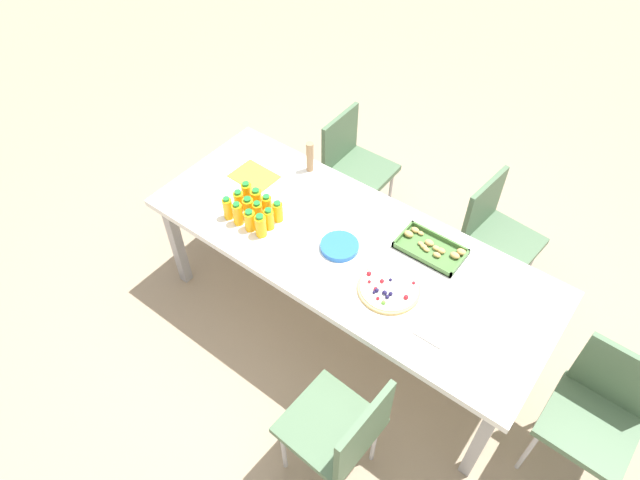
{
  "coord_description": "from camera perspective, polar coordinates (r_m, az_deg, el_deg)",
  "views": [
    {
      "loc": [
        1.08,
        -1.66,
        2.93
      ],
      "look_at": [
        -0.12,
        -0.09,
        0.76
      ],
      "focal_mm": 30.99,
      "sensor_mm": 36.0,
      "label": 1
    }
  ],
  "objects": [
    {
      "name": "fruit_pizza",
      "position": [
        2.76,
        7.1,
        -4.99
      ],
      "size": [
        0.31,
        0.31,
        0.05
      ],
      "color": "tan",
      "rests_on": "party_table"
    },
    {
      "name": "chair_far_right",
      "position": [
        3.5,
        17.63,
        0.87
      ],
      "size": [
        0.44,
        0.44,
        0.83
      ],
      "rotation": [
        0.0,
        0.0,
        -1.67
      ],
      "color": "#4C6B4C",
      "rests_on": "ground_plane"
    },
    {
      "name": "juice_bottle_2",
      "position": [
        3.0,
        -7.25,
        2.01
      ],
      "size": [
        0.06,
        0.06,
        0.13
      ],
      "color": "#F9AD14",
      "rests_on": "party_table"
    },
    {
      "name": "snack_tray",
      "position": [
        2.97,
        11.42,
        -0.81
      ],
      "size": [
        0.35,
        0.21,
        0.04
      ],
      "color": "#477238",
      "rests_on": "party_table"
    },
    {
      "name": "juice_bottle_9",
      "position": [
        3.11,
        -6.55,
        4.18
      ],
      "size": [
        0.06,
        0.06,
        0.14
      ],
      "color": "#FAAD14",
      "rests_on": "party_table"
    },
    {
      "name": "juice_bottle_1",
      "position": [
        3.04,
        -8.49,
        2.69
      ],
      "size": [
        0.06,
        0.06,
        0.15
      ],
      "color": "#F9AE14",
      "rests_on": "party_table"
    },
    {
      "name": "plate_stack",
      "position": [
        2.92,
        2.04,
        -0.65
      ],
      "size": [
        0.21,
        0.21,
        0.03
      ],
      "color": "blue",
      "rests_on": "party_table"
    },
    {
      "name": "juice_bottle_3",
      "position": [
        2.96,
        -6.15,
        1.48
      ],
      "size": [
        0.06,
        0.06,
        0.14
      ],
      "color": "#F9AC14",
      "rests_on": "party_table"
    },
    {
      "name": "paper_folder",
      "position": [
        3.35,
        -6.82,
        6.54
      ],
      "size": [
        0.27,
        0.21,
        0.01
      ],
      "primitive_type": "cube",
      "rotation": [
        0.0,
        0.0,
        -0.03
      ],
      "color": "yellow",
      "rests_on": "party_table"
    },
    {
      "name": "party_table",
      "position": [
        3.0,
        2.83,
        -1.1
      ],
      "size": [
        2.25,
        0.88,
        0.74
      ],
      "color": "white",
      "rests_on": "ground_plane"
    },
    {
      "name": "chair_near_right",
      "position": [
        2.65,
        2.25,
        -19.02
      ],
      "size": [
        0.42,
        0.42,
        0.83
      ],
      "rotation": [
        0.0,
        0.0,
        1.52
      ],
      "color": "#4C6B4C",
      "rests_on": "ground_plane"
    },
    {
      "name": "ground_plane",
      "position": [
        3.54,
        2.42,
        -8.35
      ],
      "size": [
        12.0,
        12.0,
        0.0
      ],
      "primitive_type": "plane",
      "color": "gray"
    },
    {
      "name": "juice_bottle_8",
      "position": [
        3.15,
        -7.57,
        4.83
      ],
      "size": [
        0.06,
        0.06,
        0.14
      ],
      "color": "#FAAD14",
      "rests_on": "party_table"
    },
    {
      "name": "juice_bottle_6",
      "position": [
        3.04,
        -6.44,
        2.87
      ],
      "size": [
        0.05,
        0.05,
        0.14
      ],
      "color": "#F9AD14",
      "rests_on": "party_table"
    },
    {
      "name": "juice_bottle_5",
      "position": [
        3.07,
        -7.4,
        3.33
      ],
      "size": [
        0.06,
        0.06,
        0.13
      ],
      "color": "#F9AC14",
      "rests_on": "party_table"
    },
    {
      "name": "chair_far_left",
      "position": [
        3.82,
        3.45,
        8.06
      ],
      "size": [
        0.4,
        0.4,
        0.83
      ],
      "rotation": [
        0.0,
        0.0,
        -1.56
      ],
      "color": "#4C6B4C",
      "rests_on": "ground_plane"
    },
    {
      "name": "juice_bottle_4",
      "position": [
        3.12,
        -8.36,
        4.02
      ],
      "size": [
        0.06,
        0.06,
        0.13
      ],
      "color": "#FAAE14",
      "rests_on": "party_table"
    },
    {
      "name": "juice_bottle_7",
      "position": [
        2.99,
        -5.29,
        2.16
      ],
      "size": [
        0.05,
        0.05,
        0.14
      ],
      "color": "#FAAD14",
      "rests_on": "party_table"
    },
    {
      "name": "juice_bottle_11",
      "position": [
        3.04,
        -4.38,
        2.94
      ],
      "size": [
        0.06,
        0.06,
        0.13
      ],
      "color": "#F9AD14",
      "rests_on": "party_table"
    },
    {
      "name": "juice_bottle_10",
      "position": [
        3.07,
        -5.49,
        3.57
      ],
      "size": [
        0.06,
        0.06,
        0.14
      ],
      "color": "#FAAD14",
      "rests_on": "party_table"
    },
    {
      "name": "cardboard_tube",
      "position": [
        3.32,
        -1.05,
        8.58
      ],
      "size": [
        0.04,
        0.04,
        0.2
      ],
      "primitive_type": "cylinder",
      "color": "#9E7A56",
      "rests_on": "party_table"
    },
    {
      "name": "chair_end",
      "position": [
        2.98,
        26.84,
        -15.42
      ],
      "size": [
        0.41,
        0.41,
        0.83
      ],
      "rotation": [
        0.0,
        0.0,
        3.11
      ],
      "color": "#4C6B4C",
      "rests_on": "ground_plane"
    },
    {
      "name": "napkin_stack",
      "position": [
        2.66,
        11.7,
        -9.03
      ],
      "size": [
        0.15,
        0.15,
        0.01
      ],
      "primitive_type": "cube",
      "color": "white",
      "rests_on": "party_table"
    },
    {
      "name": "juice_bottle_0",
      "position": [
        3.08,
        -9.5,
        3.25
      ],
      "size": [
        0.05,
        0.05,
        0.15
      ],
      "color": "#F9AD14",
      "rests_on": "party_table"
    }
  ]
}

